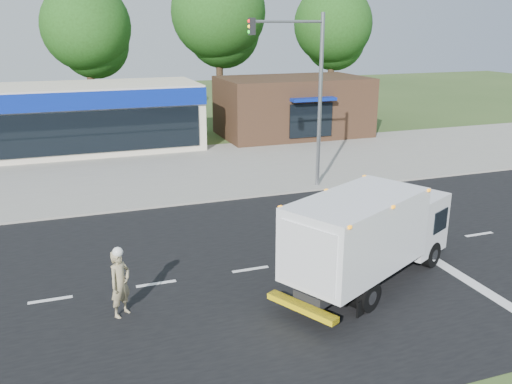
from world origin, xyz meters
TOP-DOWN VIEW (x-y plane):
  - ground at (0.00, 0.00)m, footprint 120.00×120.00m
  - road_asphalt at (0.00, 0.00)m, footprint 60.00×14.00m
  - sidewalk at (0.00, 8.20)m, footprint 60.00×2.40m
  - parking_apron at (0.00, 14.00)m, footprint 60.00×9.00m
  - lane_markings at (1.35, -1.35)m, footprint 55.20×7.00m
  - ems_box_truck at (-0.04, -2.10)m, footprint 6.79×4.84m
  - emergency_worker at (-7.15, -1.50)m, footprint 0.80×0.78m
  - retail_strip_mall at (-9.00, 19.93)m, footprint 18.00×6.20m
  - brown_storefront at (7.00, 19.98)m, footprint 10.00×6.70m
  - traffic_signal_pole at (2.35, 7.60)m, footprint 3.51×0.25m
  - background_trees at (-0.85, 28.16)m, footprint 36.77×7.39m

SIDE VIEW (x-z plane):
  - ground at x=0.00m, z-range 0.00..0.00m
  - road_asphalt at x=0.00m, z-range -0.01..0.01m
  - parking_apron at x=0.00m, z-range 0.00..0.02m
  - lane_markings at x=1.35m, z-range 0.01..0.02m
  - sidewalk at x=0.00m, z-range 0.00..0.12m
  - emergency_worker at x=-7.15m, z-range -0.02..1.95m
  - ems_box_truck at x=-0.04m, z-range 0.22..3.15m
  - brown_storefront at x=7.00m, z-range 0.00..4.00m
  - retail_strip_mall at x=-9.00m, z-range 0.01..4.01m
  - traffic_signal_pole at x=2.35m, z-range 0.92..8.92m
  - background_trees at x=-0.85m, z-range 1.33..13.43m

